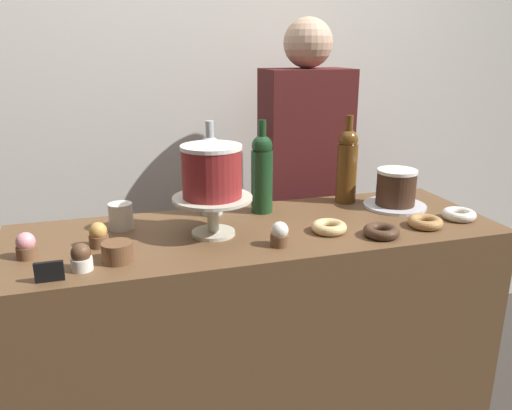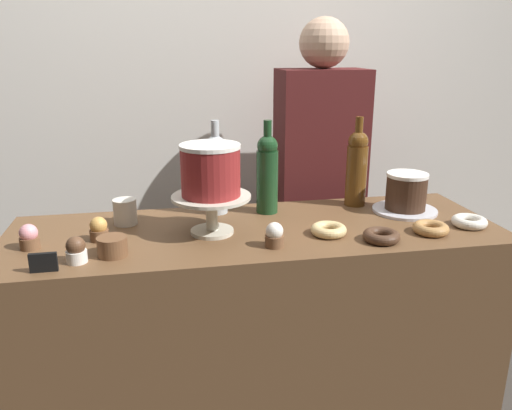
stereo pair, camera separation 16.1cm
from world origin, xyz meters
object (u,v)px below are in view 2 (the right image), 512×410
Objects in this scene: donut_chocolate at (381,236)px; coffee_cup_ceramic at (125,212)px; chocolate_round_cake at (406,191)px; wine_bottle_clear at (216,173)px; donut_glazed at (329,230)px; white_layer_cake at (211,170)px; cake_stand_pedestal at (212,207)px; cupcake_vanilla at (274,235)px; cupcake_caramel at (99,229)px; wine_bottle_amber at (357,167)px; cupcake_chocolate at (76,250)px; barista_figure at (318,202)px; donut_sugar at (469,222)px; cupcake_strawberry at (29,237)px; donut_maple at (431,228)px; wine_bottle_green at (267,172)px; cookie_stack at (112,246)px; price_sign_chalkboard at (43,262)px.

coffee_cup_ceramic is at bearing 158.56° from donut_chocolate.
wine_bottle_clear is at bearing 170.11° from chocolate_round_cake.
wine_bottle_clear is at bearing 137.90° from donut_glazed.
donut_glazed is at bearing -13.05° from white_layer_cake.
cake_stand_pedestal is 3.31× the size of cupcake_vanilla.
cake_stand_pedestal is at bearing 139.00° from cupcake_vanilla.
wine_bottle_clear is 0.45m from cupcake_caramel.
cupcake_caramel is at bearing -117.24° from coffee_cup_ceramic.
donut_chocolate is at bearing -21.44° from coffee_cup_ceramic.
cupcake_caramel is at bearing -167.51° from wine_bottle_amber.
cupcake_chocolate is 0.05× the size of barista_figure.
wine_bottle_clear reaches higher than donut_sugar.
donut_chocolate is at bearing -11.15° from cupcake_caramel.
cupcake_strawberry is 0.31m from coffee_cup_ceramic.
white_layer_cake is 0.71m from donut_maple.
cupcake_strawberry is at bearing -176.93° from cake_stand_pedestal.
cupcake_vanilla is 0.05× the size of barista_figure.
coffee_cup_ceramic is (-0.44, 0.28, 0.01)m from cupcake_vanilla.
cupcake_chocolate reaches higher than donut_maple.
wine_bottle_green is 0.59m from cupcake_caramel.
white_layer_cake is 0.45m from cupcake_chocolate.
cupcake_vanilla is at bearing -32.79° from coffee_cup_ceramic.
wine_bottle_amber reaches higher than donut_maple.
white_layer_cake is 0.86m from donut_sugar.
donut_glazed and donut_maple have the same top height.
donut_chocolate is 0.07× the size of barista_figure.
barista_figure is at bearing 62.63° from cupcake_vanilla.
donut_sugar is 1.33× the size of cookie_stack.
wine_bottle_green is 4.38× the size of cupcake_caramel.
wine_bottle_green reaches higher than donut_sugar.
coffee_cup_ceramic is (-0.82, -0.06, -0.10)m from wine_bottle_amber.
cupcake_strawberry is 0.66× the size of donut_chocolate.
donut_glazed is at bearing 149.68° from donut_chocolate.
barista_figure reaches higher than donut_glazed.
cupcake_chocolate is at bearing 32.03° from price_sign_chalkboard.
chocolate_round_cake is 1.24m from cupcake_strawberry.
white_layer_cake is (0.00, -0.00, 0.12)m from cake_stand_pedestal.
cupcake_vanilla is at bearing -41.00° from white_layer_cake.
cupcake_chocolate reaches higher than cookie_stack.
wine_bottle_clear is 2.91× the size of donut_sugar.
donut_sugar is 0.07× the size of barista_figure.
donut_sugar is at bearing -6.45° from white_layer_cake.
donut_sugar and donut_glazed have the same top height.
chocolate_round_cake reaches higher than donut_maple.
white_layer_cake is 1.65× the size of donut_chocolate.
white_layer_cake is at bearing -172.68° from chocolate_round_cake.
donut_maple is at bearing -167.39° from donut_sugar.
cake_stand_pedestal is 1.72× the size of chocolate_round_cake.
cupcake_vanilla is 0.20m from donut_glazed.
coffee_cup_ceramic is at bearing -175.72° from wine_bottle_amber.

